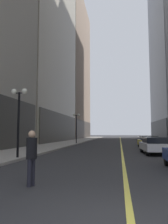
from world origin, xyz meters
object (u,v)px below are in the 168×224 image
(pedestrian_in_black_coat, at_px, (32,153))
(street_lamp_left_far, at_px, (76,122))
(car_white, at_px, (155,145))
(street_lamp_left_near, at_px, (19,107))
(car_yellow, at_px, (148,141))

(pedestrian_in_black_coat, distance_m, street_lamp_left_far, 24.82)
(car_white, height_order, street_lamp_left_near, street_lamp_left_near)
(pedestrian_in_black_coat, bearing_deg, car_yellow, 71.94)
(car_yellow, relative_size, street_lamp_left_near, 1.02)
(car_white, distance_m, pedestrian_in_black_coat, 12.24)
(car_yellow, relative_size, street_lamp_left_far, 1.02)
(car_white, bearing_deg, street_lamp_left_far, 123.39)
(car_white, xyz_separation_m, street_lamp_left_far, (-8.91, 13.51, 2.54))
(street_lamp_left_near, xyz_separation_m, street_lamp_left_far, (0.00, 18.39, 0.00))
(car_yellow, xyz_separation_m, street_lamp_left_near, (-9.26, -11.69, 2.54))
(street_lamp_left_near, bearing_deg, car_white, 28.71)
(car_white, height_order, street_lamp_left_far, street_lamp_left_far)
(car_white, relative_size, pedestrian_in_black_coat, 2.43)
(pedestrian_in_black_coat, distance_m, street_lamp_left_near, 7.35)
(car_yellow, distance_m, pedestrian_in_black_coat, 18.69)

